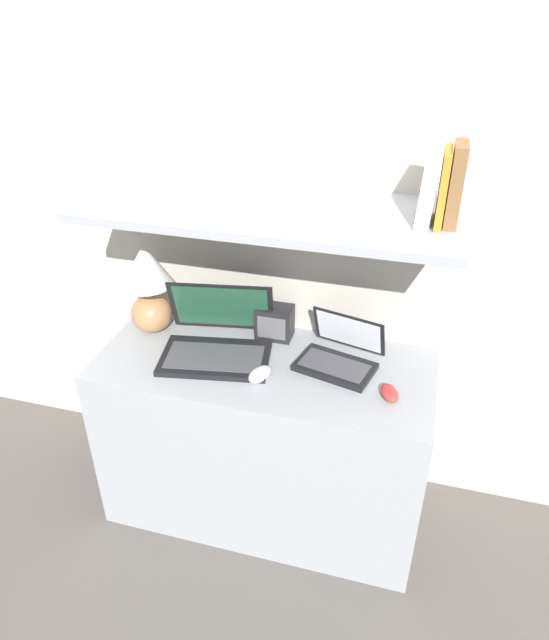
{
  "coord_description": "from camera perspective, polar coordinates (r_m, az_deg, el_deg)",
  "views": [
    {
      "loc": [
        0.47,
        -1.29,
        1.87
      ],
      "look_at": [
        0.04,
        0.26,
        0.89
      ],
      "focal_mm": 32.0,
      "sensor_mm": 36.0,
      "label": 1
    }
  ],
  "objects": [
    {
      "name": "ground_plane",
      "position": [
        2.32,
        -2.82,
        -22.39
      ],
      "size": [
        12.0,
        12.0,
        0.0
      ],
      "primitive_type": "plane",
      "color": "#56514C"
    },
    {
      "name": "wall_back",
      "position": [
        2.03,
        1.4,
        12.25
      ],
      "size": [
        6.0,
        0.05,
        2.4
      ],
      "color": "beige",
      "rests_on": "ground_plane"
    },
    {
      "name": "desk",
      "position": [
        2.21,
        -0.98,
        -11.78
      ],
      "size": [
        1.17,
        0.51,
        0.71
      ],
      "color": "#999EA3",
      "rests_on": "ground_plane"
    },
    {
      "name": "back_riser",
      "position": [
        2.26,
        0.93,
        -2.33
      ],
      "size": [
        1.17,
        0.04,
        1.23
      ],
      "color": "beige",
      "rests_on": "ground_plane"
    },
    {
      "name": "shelf",
      "position": [
        1.79,
        -0.64,
        10.88
      ],
      "size": [
        1.17,
        0.46,
        0.03
      ],
      "color": "#999EA3",
      "rests_on": "back_riser"
    },
    {
      "name": "table_lamp",
      "position": [
        2.12,
        -12.56,
        3.59
      ],
      "size": [
        0.19,
        0.19,
        0.35
      ],
      "color": "#B27A4C",
      "rests_on": "desk"
    },
    {
      "name": "laptop_large",
      "position": [
        2.02,
        -5.73,
        -2.04
      ],
      "size": [
        0.42,
        0.37,
        0.23
      ],
      "color": "black",
      "rests_on": "desk"
    },
    {
      "name": "laptop_small",
      "position": [
        1.97,
        6.54,
        -3.47
      ],
      "size": [
        0.3,
        0.27,
        0.17
      ],
      "color": "black",
      "rests_on": "desk"
    },
    {
      "name": "computer_mouse",
      "position": [
        1.9,
        -1.49,
        -5.45
      ],
      "size": [
        0.09,
        0.11,
        0.04
      ],
      "color": "white",
      "rests_on": "desk"
    },
    {
      "name": "second_mouse",
      "position": [
        1.86,
        11.44,
        -7.17
      ],
      "size": [
        0.08,
        0.1,
        0.04
      ],
      "color": "red",
      "rests_on": "desk"
    },
    {
      "name": "router_box",
      "position": [
        2.09,
        0.02,
        -0.19
      ],
      "size": [
        0.13,
        0.09,
        0.12
      ],
      "color": "black",
      "rests_on": "desk"
    },
    {
      "name": "book_brown",
      "position": [
        1.69,
        17.67,
        12.75
      ],
      "size": [
        0.04,
        0.12,
        0.23
      ],
      "color": "brown",
      "rests_on": "shelf"
    },
    {
      "name": "book_orange",
      "position": [
        1.69,
        16.51,
        12.59
      ],
      "size": [
        0.02,
        0.15,
        0.21
      ],
      "color": "orange",
      "rests_on": "shelf"
    },
    {
      "name": "book_white",
      "position": [
        1.69,
        15.15,
        12.72
      ],
      "size": [
        0.05,
        0.17,
        0.21
      ],
      "color": "silver",
      "rests_on": "shelf"
    }
  ]
}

